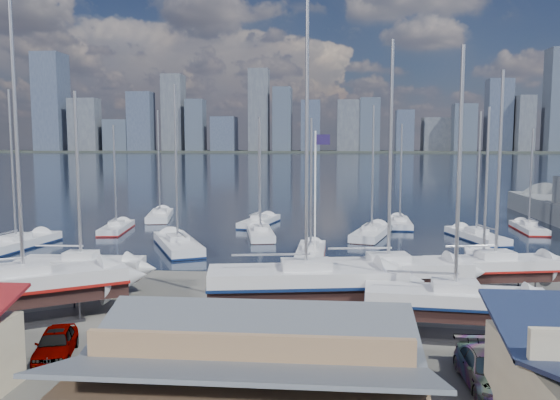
{
  "coord_description": "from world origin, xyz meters",
  "views": [
    {
      "loc": [
        2.73,
        -44.59,
        10.85
      ],
      "look_at": [
        -1.79,
        8.0,
        5.3
      ],
      "focal_mm": 35.0,
      "sensor_mm": 36.0,
      "label": 1
    }
  ],
  "objects": [
    {
      "name": "ground",
      "position": [
        0.0,
        -10.0,
        0.0
      ],
      "size": [
        1400.0,
        1400.0,
        0.0
      ],
      "primitive_type": "plane",
      "color": "#605E59",
      "rests_on": "ground"
    },
    {
      "name": "water",
      "position": [
        0.0,
        300.0,
        -0.15
      ],
      "size": [
        1400.0,
        600.0,
        0.4
      ],
      "primitive_type": "cube",
      "color": "#192339",
      "rests_on": "ground"
    },
    {
      "name": "far_shore",
      "position": [
        0.0,
        560.0,
        1.1
      ],
      "size": [
        1400.0,
        80.0,
        2.2
      ],
      "primitive_type": "cube",
      "color": "#2D332D",
      "rests_on": "ground"
    },
    {
      "name": "skyline",
      "position": [
        -7.83,
        553.76,
        39.09
      ],
      "size": [
        639.14,
        43.8,
        107.69
      ],
      "color": "#475166",
      "rests_on": "far_shore"
    },
    {
      "name": "shed_grey",
      "position": [
        0.0,
        -26.0,
        2.15
      ],
      "size": [
        12.6,
        8.4,
        4.17
      ],
      "color": "#8C6B4C",
      "rests_on": "ground"
    },
    {
      "name": "sailboat_cradle_1",
      "position": [
        -15.41,
        -13.9,
        2.23
      ],
      "size": [
        11.89,
        9.2,
        19.06
      ],
      "rotation": [
        0.0,
        0.0,
        0.56
      ],
      "color": "#2D2D33",
      "rests_on": "ground"
    },
    {
      "name": "sailboat_cradle_2",
      "position": [
        -14.79,
        -7.5,
        2.0
      ],
      "size": [
        8.84,
        2.74,
        14.43
      ],
      "rotation": [
        0.0,
        0.0,
        0.03
      ],
      "color": "#2D2D33",
      "rests_on": "ground"
    },
    {
      "name": "sailboat_cradle_3",
      "position": [
        1.51,
        -11.51,
        2.25
      ],
      "size": [
        12.58,
        5.32,
        19.42
      ],
      "rotation": [
        0.0,
        0.0,
        0.16
      ],
      "color": "#2D2D33",
      "rests_on": "ground"
    },
    {
      "name": "sailboat_cradle_4",
      "position": [
        6.91,
        -8.05,
        2.15
      ],
      "size": [
        11.11,
        4.5,
        17.5
      ],
      "rotation": [
        0.0,
        0.0,
        0.14
      ],
      "color": "#2D2D33",
      "rests_on": "ground"
    },
    {
      "name": "sailboat_cradle_5",
      "position": [
        9.85,
        -14.47,
        2.07
      ],
      "size": [
        10.1,
        3.65,
        15.99
      ],
      "rotation": [
        0.0,
        0.0,
        -0.09
      ],
      "color": "#2D2D33",
      "rests_on": "ground"
    },
    {
      "name": "sailboat_cradle_6",
      "position": [
        14.67,
        -5.54,
        2.06
      ],
      "size": [
        10.12,
        4.56,
        15.82
      ],
      "rotation": [
        0.0,
        0.0,
        0.19
      ],
      "color": "#2D2D33",
      "rests_on": "ground"
    },
    {
      "name": "sailboat_moored_0",
      "position": [
        -28.92,
        7.95,
        0.31
      ],
      "size": [
        4.46,
        11.6,
        16.9
      ],
      "rotation": [
        0.0,
        0.0,
        1.45
      ],
      "color": "black",
      "rests_on": "water"
    },
    {
      "name": "sailboat_moored_1",
      "position": [
        -22.94,
        19.63,
        0.31
      ],
      "size": [
        3.75,
        9.35,
        13.59
      ],
      "rotation": [
        0.0,
        0.0,
        1.71
      ],
      "color": "black",
      "rests_on": "water"
    },
    {
      "name": "sailboat_moored_2",
      "position": [
        -20.83,
        30.41,
        0.32
      ],
      "size": [
        5.12,
        11.04,
        16.09
      ],
      "rotation": [
        0.0,
        0.0,
        1.78
      ],
      "color": "black",
      "rests_on": "water"
    },
    {
      "name": "sailboat_moored_3",
      "position": [
        -12.36,
        9.1,
        0.31
      ],
      "size": [
        8.0,
        11.9,
        17.4
      ],
      "rotation": [
        0.0,
        0.0,
        2.02
      ],
      "color": "black",
      "rests_on": "water"
    },
    {
      "name": "sailboat_moored_4",
      "position": [
        -4.84,
        17.03,
        0.32
      ],
      "size": [
        4.45,
        9.88,
        14.41
      ],
      "rotation": [
        0.0,
        0.0,
        1.76
      ],
      "color": "black",
      "rests_on": "water"
    },
    {
      "name": "sailboat_moored_5",
      "position": [
        -6.1,
        26.24,
        0.31
      ],
      "size": [
        4.86,
        10.13,
        14.6
      ],
      "rotation": [
        0.0,
        0.0,
        1.34
      ],
      "color": "black",
      "rests_on": "water"
    },
    {
      "name": "sailboat_moored_6",
      "position": [
        1.27,
        6.54,
        0.31
      ],
      "size": [
        2.8,
        9.25,
        13.74
      ],
      "rotation": [
        0.0,
        0.0,
        1.55
      ],
      "color": "black",
      "rests_on": "water"
    },
    {
      "name": "sailboat_moored_7",
      "position": [
        7.95,
        18.13,
        0.32
      ],
      "size": [
        5.81,
        10.85,
        15.78
      ],
      "rotation": [
        0.0,
        0.0,
        1.28
      ],
      "color": "black",
      "rests_on": "water"
    },
    {
      "name": "sailboat_moored_8",
      "position": [
        12.25,
        26.61,
        0.31
      ],
      "size": [
        3.05,
        9.41,
        13.89
      ],
      "rotation": [
        0.0,
        0.0,
        1.52
      ],
      "color": "black",
      "rests_on": "water"
    },
    {
      "name": "sailboat_moored_9",
      "position": [
        16.37,
        3.33,
        0.32
      ],
      "size": [
        4.51,
        9.96,
        14.52
      ],
      "rotation": [
        0.0,
        0.0,
        1.38
      ],
      "color": "black",
      "rests_on": "water"
    },
    {
      "name": "sailboat_moored_10",
      "position": [
        19.43,
        17.14,
        0.31
      ],
      "size": [
        5.16,
        10.37,
        14.94
      ],
      "rotation": [
        0.0,
        0.0,
        1.82
      ],
      "color": "black",
      "rests_on": "water"
    },
    {
      "name": "sailboat_moored_11",
      "position": [
        27.5,
        23.96,
        0.31
      ],
      "size": [
        2.95,
        8.91,
        13.14
      ],
      "rotation": [
        0.0,
        0.0,
        1.51
      ],
      "color": "black",
      "rests_on": "water"
    },
    {
      "name": "car_a",
      "position": [
        -10.88,
        -18.96,
        0.74
      ],
      "size": [
        2.91,
        4.69,
        1.49
      ],
      "primitive_type": "imported",
      "rotation": [
        0.0,
        0.0,
        0.28
      ],
      "color": "gray",
      "rests_on": "ground"
    },
    {
      "name": "car_b",
      "position": [
        -3.76,
        -21.56,
        0.7
      ],
      "size": [
        4.47,
        2.77,
        1.39
      ],
      "primitive_type": "imported",
      "rotation": [
        0.0,
        0.0,
        1.9
      ],
      "color": "gray",
      "rests_on": "ground"
    },
    {
      "name": "car_c",
      "position": [
        2.9,
        -21.24,
        0.68
      ],
      "size": [
        3.22,
        5.23,
        1.35
      ],
      "primitive_type": "imported",
      "rotation": [
        0.0,
        0.0,
        0.21
      ],
      "color": "gray",
      "rests_on": "ground"
    },
    {
      "name": "car_d",
      "position": [
        9.98,
        -20.49,
        0.76
      ],
      "size": [
        2.26,
        5.31,
        1.53
      ],
      "primitive_type": "imported",
      "rotation": [
        0.0,
        0.0,
        0.02
      ],
      "color": "gray",
      "rests_on": "ground"
    },
    {
      "name": "flagpole",
      "position": [
        2.03,
        -7.6,
        6.69
      ],
      "size": [
        1.03,
        0.12,
        11.65
      ],
      "color": "white",
      "rests_on": "ground"
    }
  ]
}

